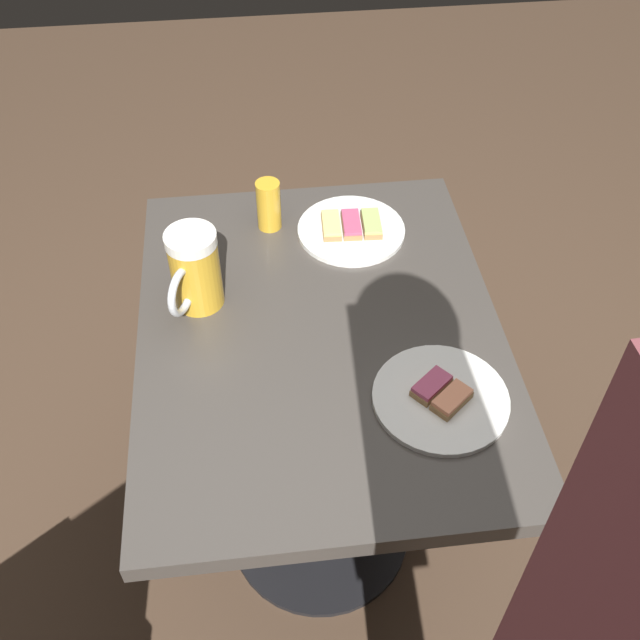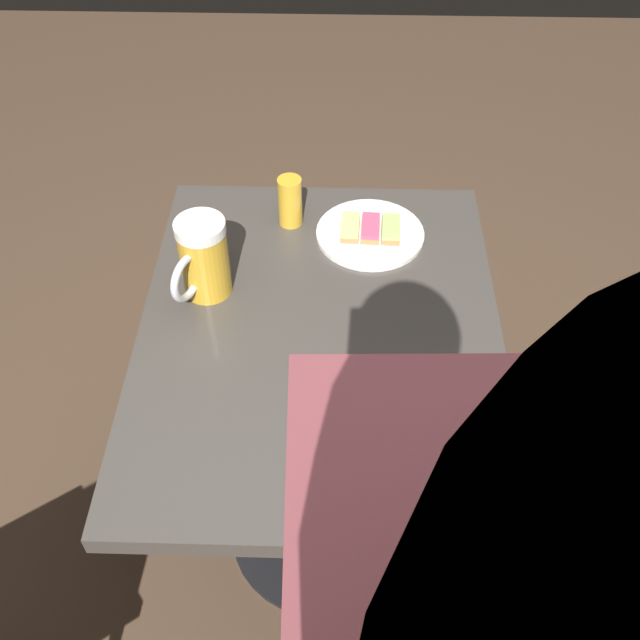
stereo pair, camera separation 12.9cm
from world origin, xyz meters
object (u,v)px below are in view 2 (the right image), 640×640
beer_mug (203,259)px  beer_glass_small (290,201)px  plate_near (370,232)px  plate_far (427,411)px

beer_mug → beer_glass_small: beer_mug is taller
plate_near → beer_mug: (0.31, 0.17, 0.07)m
plate_near → beer_mug: size_ratio=1.39×
plate_far → beer_glass_small: beer_glass_small is taller
plate_far → beer_mug: size_ratio=1.42×
plate_far → plate_near: bearing=-79.5°
plate_near → plate_far: same height
plate_near → beer_glass_small: 0.17m
beer_glass_small → plate_near: bearing=166.3°
plate_near → beer_glass_small: size_ratio=2.07×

